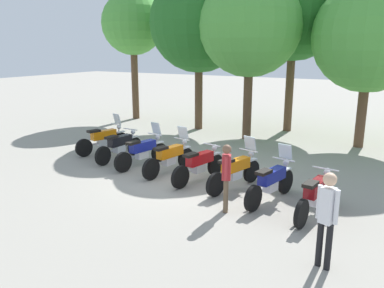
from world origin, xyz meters
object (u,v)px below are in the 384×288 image
object	(u,v)px
motorcycle_1	(120,145)
person_0	(327,213)
motorcycle_7	(315,194)
tree_2	(250,26)
motorcycle_4	(199,164)
tree_3	(295,5)
person_1	(226,173)
tree_4	(370,36)
tree_0	(133,24)
motorcycle_5	(235,170)
motorcycle_2	(143,151)
tree_1	(199,23)
motorcycle_0	(104,139)
motorcycle_6	(271,182)
motorcycle_3	(170,157)

from	to	relation	value
motorcycle_1	person_0	bearing A→B (deg)	-112.01
motorcycle_7	tree_2	bearing A→B (deg)	40.75
motorcycle_4	tree_3	xyz separation A→B (m)	(0.33, 8.17, 5.03)
person_1	tree_4	xyz separation A→B (m)	(2.05, 8.06, 3.22)
motorcycle_1	tree_3	size ratio (longest dim) A/B	0.28
person_0	tree_0	size ratio (longest dim) A/B	0.26
motorcycle_5	tree_4	world-z (taller)	tree_4
tree_2	person_0	bearing A→B (deg)	-61.37
motorcycle_2	tree_2	world-z (taller)	tree_2
tree_0	tree_1	xyz separation A→B (m)	(4.28, -0.80, -0.09)
motorcycle_5	person_1	world-z (taller)	person_1
motorcycle_0	motorcycle_6	size ratio (longest dim) A/B	0.99
motorcycle_0	motorcycle_1	bearing A→B (deg)	-96.36
motorcycle_3	motorcycle_4	distance (m)	1.15
motorcycle_7	person_0	xyz separation A→B (m)	(0.59, -2.16, 0.52)
motorcycle_7	tree_2	world-z (taller)	tree_2
motorcycle_2	motorcycle_5	xyz separation A→B (m)	(3.40, -0.44, 0.00)
motorcycle_6	tree_3	size ratio (longest dim) A/B	0.27
motorcycle_7	tree_1	world-z (taller)	tree_1
person_0	tree_4	xyz separation A→B (m)	(-0.41, 9.44, 3.14)
motorcycle_7	tree_1	distance (m)	10.98
motorcycle_7	person_1	xyz separation A→B (m)	(-1.87, -0.77, 0.43)
motorcycle_0	motorcycle_3	bearing A→B (deg)	-88.30
motorcycle_4	motorcycle_5	distance (m)	1.14
motorcycle_1	motorcycle_6	xyz separation A→B (m)	(5.68, -1.11, 0.01)
motorcycle_2	tree_1	distance (m)	7.65
motorcycle_0	motorcycle_5	distance (m)	5.79
motorcycle_5	tree_0	bearing A→B (deg)	66.13
motorcycle_0	tree_1	world-z (taller)	tree_1
person_0	tree_4	distance (m)	9.96
tree_1	tree_4	world-z (taller)	tree_1
motorcycle_0	motorcycle_4	size ratio (longest dim) A/B	0.99
motorcycle_0	motorcycle_1	xyz separation A→B (m)	(1.12, -0.47, -0.01)
person_0	person_1	size ratio (longest dim) A/B	1.08
person_0	tree_3	xyz separation A→B (m)	(-3.66, 11.12, 4.51)
motorcycle_0	motorcycle_4	world-z (taller)	motorcycle_0
motorcycle_0	motorcycle_6	world-z (taller)	same
motorcycle_1	motorcycle_7	size ratio (longest dim) A/B	1.00
motorcycle_4	tree_1	bearing A→B (deg)	40.50
person_1	tree_0	size ratio (longest dim) A/B	0.25
motorcycle_0	tree_0	world-z (taller)	tree_0
tree_3	person_0	bearing A→B (deg)	-71.77
motorcycle_2	motorcycle_7	world-z (taller)	motorcycle_2
motorcycle_4	motorcycle_0	bearing A→B (deg)	88.86
tree_0	tree_1	bearing A→B (deg)	-10.58
motorcycle_2	tree_4	distance (m)	9.20
motorcycle_5	person_0	distance (m)	4.09
person_0	motorcycle_0	bearing A→B (deg)	-95.35
motorcycle_2	motorcycle_6	size ratio (longest dim) A/B	1.00
motorcycle_2	person_0	world-z (taller)	person_0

